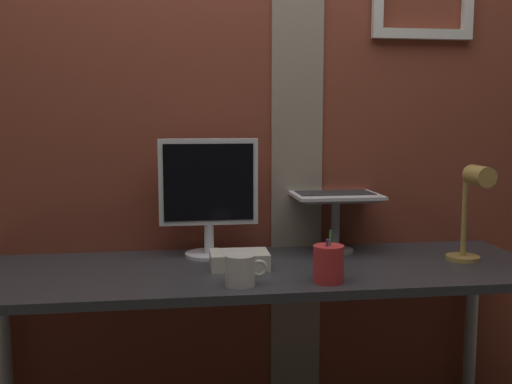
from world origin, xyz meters
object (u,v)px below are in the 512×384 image
pen_cup (328,264)px  coffee_mug (241,270)px  monitor (209,189)px  laptop (331,179)px  desk_lamp (473,203)px

pen_cup → coffee_mug: 0.28m
monitor → pen_cup: bearing=-49.2°
laptop → coffee_mug: laptop is taller
monitor → desk_lamp: bearing=-15.1°
coffee_mug → pen_cup: bearing=-0.0°
pen_cup → desk_lamp: bearing=15.9°
desk_lamp → coffee_mug: (-0.84, -0.16, -0.17)m
laptop → pen_cup: 0.54m
desk_lamp → coffee_mug: 0.87m
desk_lamp → pen_cup: 0.60m
laptop → monitor: bearing=-171.5°
desk_lamp → pen_cup: bearing=-164.1°
laptop → desk_lamp: bearing=-36.9°
laptop → desk_lamp: (0.42, -0.32, -0.06)m
desk_lamp → pen_cup: desk_lamp is taller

